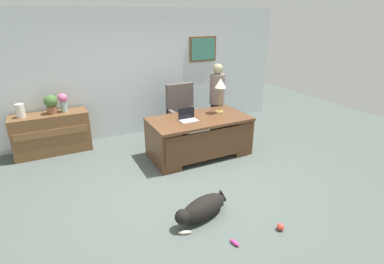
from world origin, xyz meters
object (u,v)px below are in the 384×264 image
(dog_toy_ball, at_px, (280,227))
(dog_toy_bone, at_px, (235,243))
(desk_lamp, at_px, (220,85))
(person_standing, at_px, (217,101))
(vase_with_flowers, at_px, (63,101))
(dog_lying, at_px, (202,209))
(credenza, at_px, (52,133))
(dog_toy_plush, at_px, (185,232))
(armchair, at_px, (183,116))
(vase_empty, at_px, (20,111))
(desk, at_px, (200,135))
(potted_plant, at_px, (51,103))
(laptop, at_px, (188,117))

(dog_toy_ball, bearing_deg, dog_toy_bone, 176.00)
(desk_lamp, bearing_deg, person_standing, 64.13)
(person_standing, relative_size, dog_toy_ball, 17.40)
(vase_with_flowers, bearing_deg, dog_lying, -67.08)
(credenza, xyz_separation_m, dog_toy_plush, (1.28, -3.33, -0.38))
(armchair, distance_m, desk_lamp, 1.16)
(credenza, distance_m, vase_with_flowers, 0.68)
(dog_lying, distance_m, vase_empty, 3.85)
(vase_with_flowers, xyz_separation_m, vase_empty, (-0.74, 0.00, -0.09))
(credenza, distance_m, dog_toy_plush, 3.59)
(desk, distance_m, potted_plant, 2.88)
(person_standing, relative_size, desk_lamp, 2.39)
(desk_lamp, distance_m, dog_toy_bone, 3.08)
(armchair, bearing_deg, dog_toy_bone, -104.49)
(potted_plant, distance_m, dog_toy_plush, 3.67)
(laptop, distance_m, desk_lamp, 0.92)
(dog_toy_ball, height_order, dog_toy_bone, dog_toy_ball)
(desk_lamp, distance_m, vase_empty, 3.72)
(person_standing, relative_size, vase_empty, 6.41)
(dog_lying, xyz_separation_m, laptop, (0.64, 1.74, 0.66))
(desk_lamp, bearing_deg, potted_plant, 156.75)
(vase_empty, xyz_separation_m, dog_toy_plush, (1.73, -3.33, -0.90))
(desk, relative_size, dog_toy_plush, 11.04)
(laptop, distance_m, vase_empty, 3.06)
(desk, relative_size, vase_with_flowers, 5.18)
(dog_toy_ball, bearing_deg, dog_lying, 139.87)
(laptop, bearing_deg, potted_plant, 147.28)
(vase_empty, xyz_separation_m, dog_toy_ball, (2.86, -3.81, -0.88))
(dog_lying, bearing_deg, desk_lamp, 53.14)
(desk, relative_size, dog_toy_bone, 13.16)
(armchair, height_order, dog_lying, armchair)
(desk, distance_m, person_standing, 1.10)
(desk, relative_size, armchair, 1.56)
(credenza, distance_m, armchair, 2.64)
(person_standing, height_order, vase_empty, person_standing)
(desk, distance_m, desk_lamp, 1.03)
(vase_with_flowers, xyz_separation_m, dog_toy_bone, (1.45, -3.76, -0.99))
(desk, height_order, dog_toy_plush, desk)
(person_standing, height_order, dog_toy_plush, person_standing)
(credenza, height_order, vase_empty, vase_empty)
(dog_toy_ball, bearing_deg, desk_lamp, 76.26)
(potted_plant, bearing_deg, vase_empty, 180.00)
(desk_lamp, relative_size, dog_toy_ball, 7.28)
(vase_empty, bearing_deg, person_standing, -11.31)
(person_standing, height_order, potted_plant, person_standing)
(vase_empty, bearing_deg, laptop, -27.37)
(armchair, bearing_deg, vase_with_flowers, 166.92)
(person_standing, xyz_separation_m, vase_with_flowers, (-2.99, 0.75, 0.18))
(credenza, bearing_deg, desk_lamp, -22.69)
(dog_toy_plush, bearing_deg, person_standing, 52.23)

